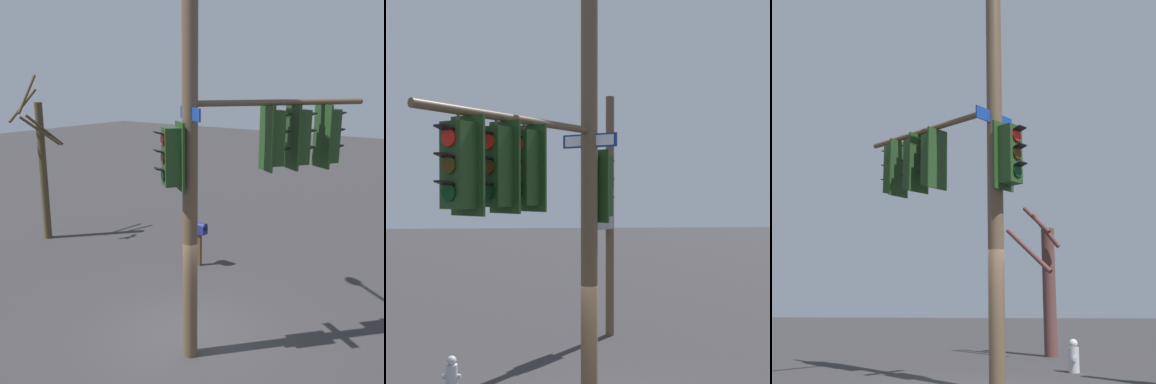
{
  "view_description": "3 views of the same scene",
  "coord_description": "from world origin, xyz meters",
  "views": [
    {
      "loc": [
        -5.51,
        7.5,
        5.66
      ],
      "look_at": [
        -0.83,
        0.89,
        3.67
      ],
      "focal_mm": 42.95,
      "sensor_mm": 36.0,
      "label": 1
    },
    {
      "loc": [
        -1.14,
        -8.31,
        4.29
      ],
      "look_at": [
        -0.69,
        0.38,
        4.15
      ],
      "focal_mm": 46.88,
      "sensor_mm": 36.0,
      "label": 2
    },
    {
      "loc": [
        9.48,
        0.82,
        1.59
      ],
      "look_at": [
        -0.23,
        -0.08,
        3.55
      ],
      "focal_mm": 50.42,
      "sensor_mm": 36.0,
      "label": 3
    }
  ],
  "objects": [
    {
      "name": "ground_plane",
      "position": [
        0.0,
        0.0,
        0.0
      ],
      "size": [
        80.0,
        80.0,
        0.0
      ],
      "primitive_type": "plane",
      "color": "#333133"
    },
    {
      "name": "main_signal_pole_assembly",
      "position": [
        -0.88,
        -0.17,
        4.53
      ],
      "size": [
        4.67,
        3.59,
        8.43
      ],
      "rotation": [
        0.0,
        0.0,
        4.06
      ],
      "color": "brown",
      "rests_on": "ground"
    },
    {
      "name": "mailbox",
      "position": [
        2.06,
        -3.58,
        1.11
      ],
      "size": [
        0.45,
        0.26,
        1.41
      ],
      "rotation": [
        0.0,
        0.0,
        4.67
      ],
      "color": "#4C3823",
      "rests_on": "ground"
    },
    {
      "name": "bare_tree_across_street",
      "position": [
        8.07,
        -2.46,
        2.73
      ],
      "size": [
        1.76,
        1.46,
        5.83
      ],
      "color": "#463924",
      "rests_on": "ground"
    }
  ]
}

